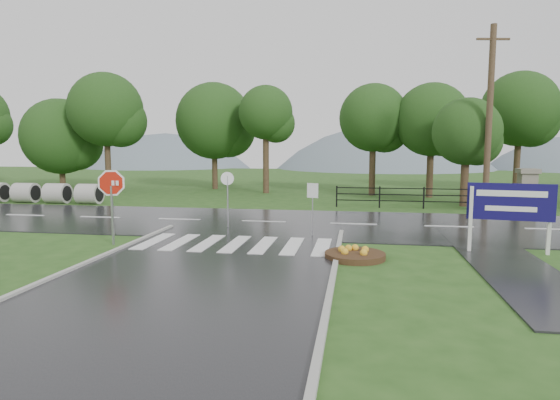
# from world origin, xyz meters

# --- Properties ---
(ground) EXTENTS (120.00, 120.00, 0.00)m
(ground) POSITION_xyz_m (0.00, 0.00, 0.00)
(ground) COLOR #264D19
(ground) RESTS_ON ground
(main_road) EXTENTS (90.00, 8.00, 0.04)m
(main_road) POSITION_xyz_m (0.00, 10.00, 0.00)
(main_road) COLOR black
(main_road) RESTS_ON ground
(walkway) EXTENTS (2.20, 11.00, 0.04)m
(walkway) POSITION_xyz_m (8.50, 4.00, 0.00)
(walkway) COLOR #2A2A2C
(walkway) RESTS_ON ground
(crosswalk) EXTENTS (6.50, 2.80, 0.02)m
(crosswalk) POSITION_xyz_m (0.00, 5.00, 0.06)
(crosswalk) COLOR silver
(crosswalk) RESTS_ON ground
(curb_right) EXTENTS (0.15, 24.00, 0.12)m
(curb_right) POSITION_xyz_m (3.55, -4.00, 0.00)
(curb_right) COLOR #A3A39B
(curb_right) RESTS_ON ground
(pillar_west) EXTENTS (1.00, 1.00, 2.24)m
(pillar_west) POSITION_xyz_m (13.00, 16.00, 1.18)
(pillar_west) COLOR gray
(pillar_west) RESTS_ON ground
(fence_west) EXTENTS (9.58, 0.08, 1.20)m
(fence_west) POSITION_xyz_m (7.75, 16.00, 0.72)
(fence_west) COLOR black
(fence_west) RESTS_ON ground
(hills) EXTENTS (102.00, 48.00, 48.00)m
(hills) POSITION_xyz_m (3.49, 65.00, -15.54)
(hills) COLOR slate
(hills) RESTS_ON ground
(treeline) EXTENTS (83.20, 5.20, 10.00)m
(treeline) POSITION_xyz_m (1.00, 24.00, 0.00)
(treeline) COLOR #193C12
(treeline) RESTS_ON ground
(culvert_pipes) EXTENTS (7.60, 1.20, 1.20)m
(culvert_pipes) POSITION_xyz_m (-14.74, 15.00, 0.60)
(culvert_pipes) COLOR #9E9B93
(culvert_pipes) RESTS_ON ground
(stop_sign) EXTENTS (1.19, 0.38, 2.78)m
(stop_sign) POSITION_xyz_m (-4.22, 4.44, 1.93)
(stop_sign) COLOR #939399
(stop_sign) RESTS_ON ground
(estate_billboard) EXTENTS (2.56, 0.45, 2.25)m
(estate_billboard) POSITION_xyz_m (8.93, 5.26, 1.55)
(estate_billboard) COLOR silver
(estate_billboard) RESTS_ON ground
(flower_bed) EXTENTS (1.85, 1.85, 0.37)m
(flower_bed) POSITION_xyz_m (4.10, 3.76, 0.14)
(flower_bed) COLOR #332111
(flower_bed) RESTS_ON ground
(reg_sign_small) EXTENTS (0.43, 0.17, 2.04)m
(reg_sign_small) POSITION_xyz_m (2.48, 7.05, 1.45)
(reg_sign_small) COLOR #939399
(reg_sign_small) RESTS_ON ground
(reg_sign_round) EXTENTS (0.52, 0.20, 2.36)m
(reg_sign_round) POSITION_xyz_m (-1.21, 8.36, 1.48)
(reg_sign_round) COLOR #939399
(reg_sign_round) RESTS_ON ground
(utility_pole_east) EXTENTS (1.69, 0.41, 9.57)m
(utility_pole_east) POSITION_xyz_m (10.81, 15.50, 4.86)
(utility_pole_east) COLOR #473523
(utility_pole_east) RESTS_ON ground
(entrance_tree_left) EXTENTS (3.79, 3.79, 6.14)m
(entrance_tree_left) POSITION_xyz_m (10.16, 17.50, 4.21)
(entrance_tree_left) COLOR #3D2B1C
(entrance_tree_left) RESTS_ON ground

